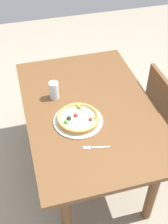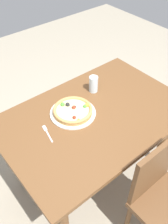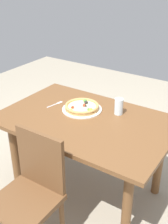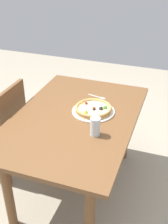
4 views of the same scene
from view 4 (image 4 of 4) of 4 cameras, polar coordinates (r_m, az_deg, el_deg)
The scene contains 7 objects.
ground_plane at distance 2.64m, azimuth -1.63°, elevation -14.35°, with size 6.00×6.00×0.00m, color #9E937F.
dining_table at distance 2.25m, azimuth -1.85°, elevation -3.21°, with size 1.37×0.91×0.72m.
chair_near at distance 2.61m, azimuth -15.67°, elevation -2.83°, with size 0.40×0.40×0.87m.
plate at distance 2.25m, azimuth 1.85°, elevation 0.14°, with size 0.33×0.33×0.01m, color silver.
pizza at distance 2.24m, azimuth 1.87°, elevation 0.69°, with size 0.29×0.29×0.05m.
fork at distance 2.47m, azimuth 2.81°, elevation 2.99°, with size 0.05×0.16×0.00m.
drinking_glass at distance 1.96m, azimuth 2.24°, elevation -2.88°, with size 0.07×0.07×0.13m, color silver.
Camera 4 is at (1.74, 0.69, 1.87)m, focal length 46.20 mm.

